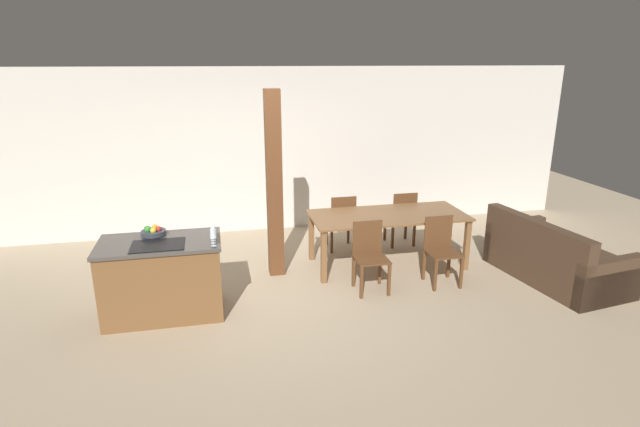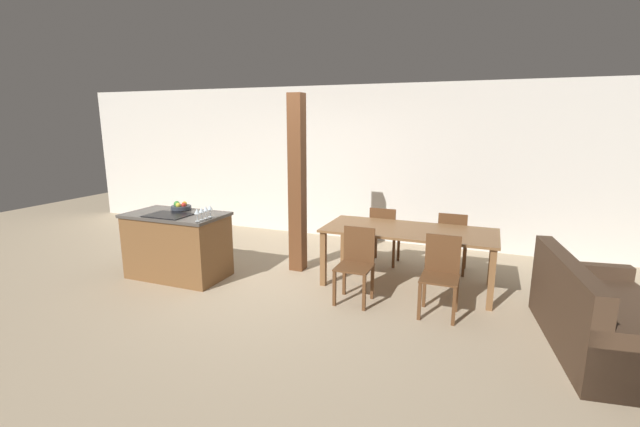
{
  "view_description": "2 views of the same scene",
  "coord_description": "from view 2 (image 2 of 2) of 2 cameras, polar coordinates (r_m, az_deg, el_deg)",
  "views": [
    {
      "loc": [
        -0.67,
        -5.64,
        2.8
      ],
      "look_at": [
        0.6,
        0.2,
        0.95
      ],
      "focal_mm": 28.0,
      "sensor_mm": 36.0,
      "label": 1
    },
    {
      "loc": [
        2.55,
        -4.7,
        2.1
      ],
      "look_at": [
        0.6,
        0.2,
        0.95
      ],
      "focal_mm": 24.0,
      "sensor_mm": 36.0,
      "label": 2
    }
  ],
  "objects": [
    {
      "name": "dining_table",
      "position": [
        5.56,
        11.74,
        -2.93
      ],
      "size": [
        2.15,
        0.94,
        0.75
      ],
      "color": "brown",
      "rests_on": "ground_plane"
    },
    {
      "name": "couch",
      "position": [
        4.84,
        33.64,
        -11.92
      ],
      "size": [
        1.2,
        1.86,
        0.85
      ],
      "rotation": [
        0.0,
        0.0,
        1.71
      ],
      "color": "#473323",
      "rests_on": "ground_plane"
    },
    {
      "name": "wine_glass_far",
      "position": [
        5.54,
        -14.99,
        0.57
      ],
      "size": [
        0.07,
        0.07,
        0.16
      ],
      "color": "silver",
      "rests_on": "kitchen_island"
    },
    {
      "name": "fruit_bowl",
      "position": [
        6.22,
        -18.06,
        0.87
      ],
      "size": [
        0.27,
        0.27,
        0.11
      ],
      "color": "#383D47",
      "rests_on": "kitchen_island"
    },
    {
      "name": "timber_post",
      "position": [
        5.94,
        -3.05,
        3.87
      ],
      "size": [
        0.2,
        0.2,
        2.46
      ],
      "color": "brown",
      "rests_on": "ground_plane"
    },
    {
      "name": "dining_chair_far_right",
      "position": [
        6.23,
        17.19,
        -3.52
      ],
      "size": [
        0.4,
        0.4,
        0.87
      ],
      "rotation": [
        0.0,
        0.0,
        3.14
      ],
      "color": "brown",
      "rests_on": "ground_plane"
    },
    {
      "name": "wine_glass_end",
      "position": [
        5.61,
        -14.47,
        0.74
      ],
      "size": [
        0.07,
        0.07,
        0.16
      ],
      "color": "silver",
      "rests_on": "kitchen_island"
    },
    {
      "name": "kitchen_island",
      "position": [
        6.13,
        -18.44,
        -4.0
      ],
      "size": [
        1.33,
        0.75,
        0.89
      ],
      "color": "brown",
      "rests_on": "ground_plane"
    },
    {
      "name": "dining_chair_far_left",
      "position": [
        6.37,
        8.51,
        -2.76
      ],
      "size": [
        0.4,
        0.4,
        0.87
      ],
      "rotation": [
        0.0,
        0.0,
        3.14
      ],
      "color": "brown",
      "rests_on": "ground_plane"
    },
    {
      "name": "wall_back",
      "position": [
        7.74,
        2.4,
        6.73
      ],
      "size": [
        11.2,
        0.08,
        2.7
      ],
      "color": "silver",
      "rests_on": "ground_plane"
    },
    {
      "name": "dining_chair_near_left",
      "position": [
        5.07,
        4.81,
        -6.6
      ],
      "size": [
        0.4,
        0.4,
        0.87
      ],
      "color": "brown",
      "rests_on": "ground_plane"
    },
    {
      "name": "ground_plane",
      "position": [
        5.74,
        -6.4,
        -9.23
      ],
      "size": [
        16.0,
        16.0,
        0.0
      ],
      "primitive_type": "plane",
      "color": "tan"
    },
    {
      "name": "wine_glass_middle",
      "position": [
        5.47,
        -15.53,
        0.4
      ],
      "size": [
        0.07,
        0.07,
        0.16
      ],
      "color": "silver",
      "rests_on": "kitchen_island"
    },
    {
      "name": "wine_glass_near",
      "position": [
        5.41,
        -16.08,
        0.22
      ],
      "size": [
        0.07,
        0.07,
        0.16
      ],
      "color": "silver",
      "rests_on": "kitchen_island"
    },
    {
      "name": "dining_chair_near_right",
      "position": [
        4.9,
        15.78,
        -7.73
      ],
      "size": [
        0.4,
        0.4,
        0.87
      ],
      "color": "brown",
      "rests_on": "ground_plane"
    }
  ]
}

